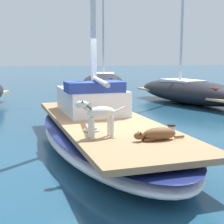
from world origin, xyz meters
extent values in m
plane|color=navy|center=(0.00, 0.00, 0.00)|extent=(120.00, 120.00, 0.00)
ellipsoid|color=white|center=(0.00, 0.00, 0.28)|extent=(3.53, 7.49, 0.56)
ellipsoid|color=navy|center=(0.00, 0.00, 0.46)|extent=(3.55, 7.53, 0.08)
cube|color=#A37A51|center=(0.00, 0.00, 0.61)|extent=(3.00, 6.85, 0.10)
cylinder|color=silver|center=(-0.13, -0.21, 1.56)|extent=(0.10, 2.20, 0.10)
cube|color=silver|center=(-0.18, 1.19, 0.96)|extent=(1.71, 2.38, 0.60)
cube|color=navy|center=(-0.18, 0.42, 1.38)|extent=(1.42, 0.89, 0.24)
ellipsoid|color=brown|center=(0.66, -1.97, 0.77)|extent=(0.63, 0.34, 0.22)
ellipsoid|color=brown|center=(0.30, -2.02, 0.76)|extent=(0.22, 0.16, 0.13)
cone|color=black|center=(0.30, -2.07, 0.82)|extent=(0.05, 0.05, 0.05)
cone|color=black|center=(0.29, -1.98, 0.82)|extent=(0.05, 0.05, 0.05)
cylinder|color=brown|center=(0.47, -2.06, 0.69)|extent=(0.19, 0.08, 0.06)
cylinder|color=brown|center=(0.45, -1.94, 0.69)|extent=(0.19, 0.08, 0.06)
cylinder|color=brown|center=(1.05, -1.92, 0.69)|extent=(0.18, 0.07, 0.04)
ellipsoid|color=silver|center=(-0.30, -1.60, 1.11)|extent=(0.56, 0.33, 0.22)
cylinder|color=silver|center=(-0.46, -1.71, 0.85)|extent=(0.07, 0.07, 0.38)
cylinder|color=silver|center=(-0.49, -1.58, 0.85)|extent=(0.07, 0.07, 0.38)
cylinder|color=silver|center=(-0.11, -1.63, 0.85)|extent=(0.07, 0.07, 0.38)
cylinder|color=silver|center=(-0.14, -1.50, 0.85)|extent=(0.07, 0.07, 0.38)
cylinder|color=silver|center=(-0.53, -1.66, 1.22)|extent=(0.21, 0.15, 0.19)
ellipsoid|color=silver|center=(-0.64, -1.69, 1.27)|extent=(0.24, 0.18, 0.13)
cone|color=#504E4A|center=(-0.63, -1.73, 1.33)|extent=(0.05, 0.05, 0.06)
cone|color=#504E4A|center=(-0.65, -1.64, 1.33)|extent=(0.05, 0.05, 0.06)
torus|color=black|center=(-0.53, -1.66, 1.22)|extent=(0.15, 0.16, 0.10)
cylinder|color=silver|center=(0.05, -1.52, 1.14)|extent=(0.23, 0.09, 0.12)
cylinder|color=#B7B7BC|center=(0.98, -1.70, 0.70)|extent=(0.16, 0.16, 0.08)
cylinder|color=#B7B7BC|center=(0.98, -1.70, 0.79)|extent=(0.13, 0.13, 0.10)
cylinder|color=black|center=(0.98, -1.70, 0.86)|extent=(0.15, 0.15, 0.03)
torus|color=beige|center=(-0.41, -1.07, 0.68)|extent=(0.32, 0.32, 0.04)
ellipsoid|color=black|center=(1.87, 13.32, 0.49)|extent=(3.45, 6.57, 0.99)
cube|color=tan|center=(1.87, 13.32, 0.45)|extent=(2.88, 5.87, 0.08)
cube|color=silver|center=(1.95, 13.79, 0.75)|extent=(1.62, 2.08, 0.52)
cube|color=navy|center=(1.67, 12.25, 0.67)|extent=(1.50, 2.06, 0.36)
cylinder|color=silver|center=(1.98, 13.94, 4.06)|extent=(0.12, 0.12, 7.22)
ellipsoid|color=black|center=(4.77, 6.83, 0.51)|extent=(4.08, 6.76, 1.01)
cube|color=tan|center=(4.77, 6.83, 0.45)|extent=(3.48, 6.02, 0.08)
cube|color=silver|center=(4.61, 7.29, 0.75)|extent=(1.72, 2.20, 0.52)
cube|color=maroon|center=(5.14, 5.77, 0.67)|extent=(1.62, 2.16, 0.36)
cylinder|color=silver|center=(4.56, 7.44, 3.29)|extent=(0.12, 0.12, 5.68)
camera|label=1|loc=(-1.12, -7.62, 2.12)|focal=55.94mm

